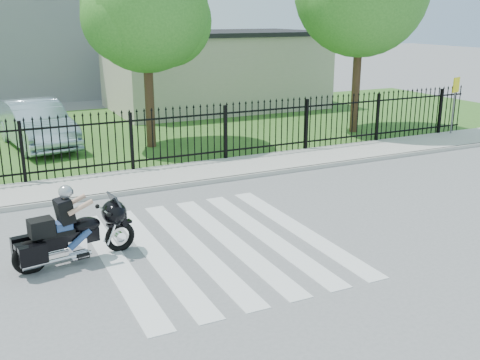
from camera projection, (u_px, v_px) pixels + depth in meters
name	position (u px, v px, depth m)	size (l,w,h in m)	color
ground	(214.00, 245.00, 11.43)	(120.00, 120.00, 0.00)	slate
crosswalk	(214.00, 245.00, 11.43)	(5.00, 5.50, 0.01)	silver
sidewalk	(143.00, 179.00, 15.72)	(40.00, 2.00, 0.12)	#ADAAA3
curb	(154.00, 189.00, 14.86)	(40.00, 0.12, 0.12)	#ADAAA3
grass_strip	(91.00, 135.00, 21.77)	(40.00, 12.00, 0.02)	#335D20
iron_fence	(132.00, 143.00, 16.34)	(26.00, 0.04, 1.80)	black
tree_mid	(145.00, 9.00, 18.48)	(4.20, 4.20, 6.78)	#382316
building_low	(215.00, 72.00, 27.65)	(10.00, 6.00, 3.50)	#B9AF9A
building_low_roof	(214.00, 33.00, 27.13)	(10.20, 6.20, 0.20)	black
motorcycle_rider	(72.00, 230.00, 10.47)	(2.36, 0.99, 1.57)	black
parked_car	(36.00, 124.00, 19.56)	(1.71, 4.90, 1.62)	#9FB6C9
traffic_sign	(455.00, 94.00, 21.04)	(0.45, 0.18, 2.12)	slate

